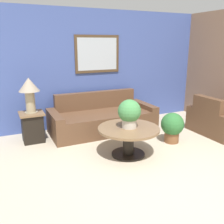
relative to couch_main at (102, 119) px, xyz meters
name	(u,v)px	position (x,y,z in m)	size (l,w,h in m)	color
ground_plane	(179,185)	(0.11, -2.47, -0.27)	(20.00, 20.00, 0.00)	#BCAD93
wall_back	(96,68)	(0.11, 0.58, 1.04)	(7.29, 0.09, 2.60)	#42569E
couch_main	(102,119)	(0.00, 0.00, 0.00)	(2.25, 0.98, 0.81)	brown
armchair	(218,121)	(2.19, -1.18, 0.00)	(0.90, 1.09, 0.81)	brown
coffee_table	(128,135)	(-0.07, -1.34, 0.09)	(1.05, 1.05, 0.50)	black
side_table	(33,127)	(-1.47, 0.01, 0.03)	(0.46, 0.46, 0.58)	black
table_lamp	(29,89)	(-1.47, 0.01, 0.77)	(0.39, 0.39, 0.67)	tan
potted_plant_on_table	(129,113)	(-0.06, -1.34, 0.49)	(0.39, 0.39, 0.48)	beige
potted_plant_floor	(172,126)	(0.98, -1.18, 0.06)	(0.44, 0.44, 0.59)	brown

